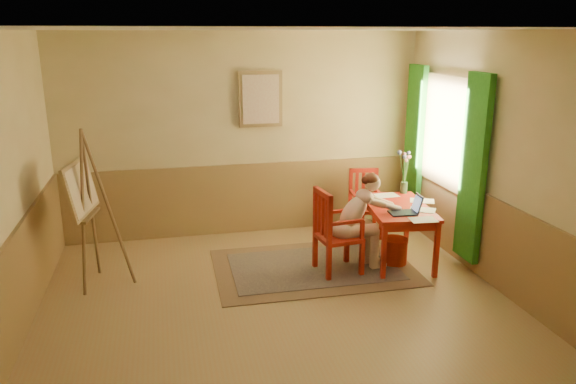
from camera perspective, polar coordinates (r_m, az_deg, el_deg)
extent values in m
cube|color=#A28253|center=(6.03, -1.16, -11.32)|extent=(5.00, 4.50, 0.02)
cube|color=white|center=(5.35, -1.34, 16.58)|extent=(5.00, 4.50, 0.02)
cube|color=tan|center=(7.70, -4.71, 5.84)|extent=(5.00, 0.02, 2.80)
cube|color=tan|center=(3.45, 6.54, -7.31)|extent=(5.00, 0.02, 2.80)
cube|color=tan|center=(5.60, -27.28, 0.15)|extent=(0.02, 4.50, 2.80)
cube|color=tan|center=(6.50, 20.99, 2.90)|extent=(0.02, 4.50, 2.80)
cube|color=#A48252|center=(7.88, -4.53, -0.65)|extent=(5.00, 0.04, 1.00)
cube|color=#A48252|center=(5.87, -25.87, -8.30)|extent=(0.04, 4.50, 1.00)
cube|color=#A48252|center=(6.73, 20.02, -4.58)|extent=(0.04, 4.50, 1.00)
cube|color=white|center=(7.37, 16.15, 5.98)|extent=(0.02, 1.00, 1.30)
cube|color=#9C7E4F|center=(7.36, 16.01, 5.98)|extent=(0.03, 1.12, 1.42)
cube|color=green|center=(6.73, 18.60, 2.25)|extent=(0.08, 0.45, 2.20)
cube|color=green|center=(8.07, 12.90, 4.88)|extent=(0.08, 0.45, 2.20)
cube|color=#9C7E4F|center=(7.62, -2.86, 9.57)|extent=(0.60, 0.04, 0.76)
cube|color=beige|center=(7.59, -2.82, 9.54)|extent=(0.50, 0.02, 0.66)
cube|color=#8C7251|center=(6.82, 2.66, -7.76)|extent=(2.42, 1.63, 0.01)
cube|color=black|center=(6.82, 2.66, -7.70)|extent=(2.02, 1.23, 0.01)
cube|color=#AF2518|center=(6.93, 11.30, -1.54)|extent=(0.87, 1.28, 0.04)
cube|color=#AF2518|center=(6.96, 11.27, -2.09)|extent=(0.75, 1.17, 0.10)
cube|color=#AF2518|center=(6.47, 9.87, -6.15)|extent=(0.06, 0.06, 0.68)
cube|color=#AF2518|center=(6.66, 15.09, -5.83)|extent=(0.06, 0.06, 0.68)
cube|color=#AF2518|center=(7.47, 7.64, -2.98)|extent=(0.06, 0.06, 0.68)
cube|color=#AF2518|center=(7.64, 12.21, -2.79)|extent=(0.06, 0.06, 0.68)
cube|color=#AF2518|center=(6.57, 5.25, -4.68)|extent=(0.53, 0.51, 0.05)
cube|color=#AF2518|center=(6.40, 4.24, -7.47)|extent=(0.06, 0.06, 0.42)
cube|color=#AF2518|center=(6.58, 7.64, -6.91)|extent=(0.06, 0.06, 0.42)
cube|color=#AF2518|center=(6.74, 2.82, -6.19)|extent=(0.06, 0.06, 0.42)
cube|color=#AF2518|center=(6.91, 6.08, -5.70)|extent=(0.06, 0.06, 0.42)
cube|color=#AF2518|center=(6.21, 4.34, -2.88)|extent=(0.06, 0.06, 0.57)
cube|color=#AF2518|center=(6.56, 2.88, -1.81)|extent=(0.06, 0.06, 0.57)
cube|color=#AF2518|center=(6.30, 3.63, -0.14)|extent=(0.11, 0.46, 0.06)
cube|color=#AF2518|center=(6.30, 3.97, -2.75)|extent=(0.04, 0.05, 0.47)
cube|color=#AF2518|center=(6.38, 3.59, -2.46)|extent=(0.04, 0.05, 0.47)
cube|color=#AF2518|center=(6.47, 3.22, -2.19)|extent=(0.04, 0.05, 0.47)
cube|color=#AF2518|center=(6.31, 6.09, -3.15)|extent=(0.43, 0.09, 0.04)
cube|color=#AF2518|center=(6.44, 7.68, -3.89)|extent=(0.05, 0.05, 0.23)
cube|color=#AF2518|center=(6.66, 4.56, -2.08)|extent=(0.43, 0.09, 0.04)
cube|color=#AF2518|center=(6.78, 6.10, -2.80)|extent=(0.05, 0.05, 0.23)
cube|color=#AF2518|center=(7.79, 8.00, -1.72)|extent=(0.47, 0.49, 0.04)
cube|color=#AF2518|center=(8.00, 6.37, -2.78)|extent=(0.05, 0.05, 0.38)
cube|color=#AF2518|center=(7.64, 6.91, -3.71)|extent=(0.05, 0.05, 0.38)
cube|color=#AF2518|center=(8.08, 8.92, -2.69)|extent=(0.05, 0.05, 0.38)
cube|color=#AF2518|center=(7.72, 9.57, -3.61)|extent=(0.05, 0.05, 0.38)
cube|color=#AF2518|center=(7.86, 6.48, 0.60)|extent=(0.05, 0.05, 0.51)
cube|color=#AF2518|center=(7.93, 9.07, 0.65)|extent=(0.05, 0.05, 0.51)
cube|color=#AF2518|center=(7.83, 7.85, 2.24)|extent=(0.41, 0.11, 0.06)
cube|color=#AF2518|center=(7.88, 7.11, 0.51)|extent=(0.05, 0.03, 0.42)
cube|color=#AF2518|center=(7.90, 7.78, 0.53)|extent=(0.05, 0.03, 0.42)
cube|color=#AF2518|center=(7.92, 8.44, 0.54)|extent=(0.05, 0.03, 0.42)
cube|color=#AF2518|center=(7.69, 6.74, -0.15)|extent=(0.09, 0.39, 0.03)
cube|color=#AF2518|center=(7.55, 6.98, -1.29)|extent=(0.04, 0.04, 0.21)
cube|color=#AF2518|center=(7.77, 9.38, -0.09)|extent=(0.09, 0.39, 0.03)
cube|color=#AF2518|center=(7.63, 9.67, -1.21)|extent=(0.04, 0.04, 0.21)
ellipsoid|color=beige|center=(6.56, 5.61, -3.95)|extent=(0.31, 0.36, 0.21)
cylinder|color=beige|center=(6.58, 7.49, -4.05)|extent=(0.43, 0.20, 0.15)
cylinder|color=beige|center=(6.72, 6.83, -3.59)|extent=(0.43, 0.20, 0.15)
cylinder|color=beige|center=(6.75, 8.91, -5.80)|extent=(0.12, 0.12, 0.48)
cylinder|color=beige|center=(6.89, 8.24, -5.32)|extent=(0.12, 0.12, 0.48)
cube|color=beige|center=(6.87, 9.27, -7.53)|extent=(0.21, 0.11, 0.07)
cube|color=beige|center=(7.01, 8.59, -7.03)|extent=(0.21, 0.11, 0.07)
ellipsoid|color=beige|center=(6.55, 6.77, -2.07)|extent=(0.49, 0.33, 0.50)
ellipsoid|color=beige|center=(6.56, 7.92, -0.45)|extent=(0.22, 0.30, 0.17)
sphere|color=beige|center=(6.56, 8.73, 0.92)|extent=(0.21, 0.21, 0.19)
ellipsoid|color=#4E2416|center=(6.54, 8.60, 1.37)|extent=(0.20, 0.21, 0.13)
sphere|color=#4E2416|center=(6.51, 8.02, 1.23)|extent=(0.11, 0.11, 0.10)
cylinder|color=beige|center=(6.50, 9.16, -1.12)|extent=(0.21, 0.09, 0.14)
cylinder|color=beige|center=(6.64, 10.65, -1.53)|extent=(0.28, 0.16, 0.16)
sphere|color=beige|center=(6.54, 9.87, -1.32)|extent=(0.09, 0.09, 0.08)
sphere|color=beige|center=(6.74, 11.40, -1.73)|extent=(0.08, 0.08, 0.07)
cylinder|color=beige|center=(6.73, 8.02, -0.47)|extent=(0.22, 0.13, 0.14)
cylinder|color=beige|center=(6.84, 9.64, -0.96)|extent=(0.28, 0.10, 0.16)
sphere|color=beige|center=(6.79, 8.64, -0.62)|extent=(0.09, 0.09, 0.08)
sphere|color=beige|center=(6.89, 10.63, -1.30)|extent=(0.08, 0.08, 0.07)
cube|color=#1E2338|center=(6.63, 11.75, -2.13)|extent=(0.32, 0.24, 0.02)
cube|color=#2D3342|center=(6.63, 11.75, -2.09)|extent=(0.28, 0.19, 0.00)
cube|color=#1E2338|center=(6.67, 13.24, -1.14)|extent=(0.08, 0.22, 0.20)
cube|color=#99BFF2|center=(6.66, 13.15, -1.18)|extent=(0.06, 0.18, 0.17)
cube|color=white|center=(6.46, 13.80, -2.80)|extent=(0.32, 0.24, 0.00)
cube|color=white|center=(7.18, 13.69, -0.89)|extent=(0.36, 0.32, 0.00)
cube|color=white|center=(7.32, 10.13, -0.34)|extent=(0.31, 0.23, 0.00)
cube|color=white|center=(6.82, 13.75, -1.79)|extent=(0.37, 0.34, 0.00)
cylinder|color=#3F724C|center=(7.47, 11.90, 0.46)|extent=(0.10, 0.10, 0.15)
cylinder|color=#3F7233|center=(7.45, 11.69, 2.45)|extent=(0.05, 0.13, 0.40)
sphere|color=#728CD8|center=(7.45, 11.45, 4.03)|extent=(0.07, 0.07, 0.06)
cylinder|color=#3F7233|center=(7.36, 11.93, 2.35)|extent=(0.07, 0.08, 0.42)
sphere|color=pink|center=(7.27, 11.95, 3.88)|extent=(0.05, 0.05, 0.04)
cylinder|color=#3F7233|center=(7.43, 12.01, 2.05)|extent=(0.03, 0.04, 0.31)
sphere|color=pink|center=(7.42, 12.11, 3.23)|extent=(0.05, 0.05, 0.05)
cylinder|color=#3F7233|center=(7.35, 11.93, 2.21)|extent=(0.08, 0.11, 0.39)
sphere|color=#728CD8|center=(7.24, 11.94, 3.58)|extent=(0.06, 0.06, 0.05)
cylinder|color=#3F7233|center=(7.46, 12.18, 2.22)|extent=(0.09, 0.08, 0.35)
sphere|color=pink|center=(7.46, 12.45, 3.57)|extent=(0.06, 0.06, 0.05)
cylinder|color=#3F7233|center=(7.43, 12.10, 2.21)|extent=(0.06, 0.05, 0.35)
sphere|color=pink|center=(7.42, 12.28, 3.57)|extent=(0.05, 0.05, 0.05)
cylinder|color=#3F7233|center=(7.46, 12.14, 2.43)|extent=(0.09, 0.09, 0.40)
sphere|color=#728CD8|center=(7.46, 12.37, 3.99)|extent=(0.05, 0.05, 0.05)
cylinder|color=#A41C0B|center=(6.99, 10.94, -6.02)|extent=(0.40, 0.40, 0.33)
cylinder|color=olive|center=(6.35, -20.45, -2.08)|extent=(0.14, 0.32, 1.80)
cylinder|color=olive|center=(6.61, -19.71, -1.29)|extent=(0.04, 0.33, 1.80)
cylinder|color=olive|center=(6.41, -18.01, -1.67)|extent=(0.47, 0.12, 1.80)
cylinder|color=olive|center=(6.51, -20.21, -2.29)|extent=(0.12, 0.50, 0.03)
cube|color=olive|center=(6.49, -19.72, -2.29)|extent=(0.16, 0.54, 0.03)
cube|color=#9C7E4F|center=(6.43, -20.68, 0.38)|extent=(0.28, 0.81, 0.60)
cube|color=beige|center=(6.42, -20.51, 0.38)|extent=(0.23, 0.72, 0.52)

